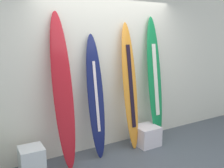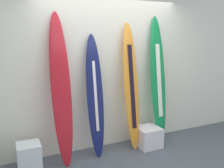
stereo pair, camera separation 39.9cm
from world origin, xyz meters
name	(u,v)px [view 2 (the right image)]	position (x,y,z in m)	size (l,w,h in m)	color
wall_back	(108,66)	(0.00, 1.30, 1.40)	(7.20, 0.20, 2.80)	silver
surfboard_crimson	(61,90)	(-0.91, 0.94, 1.12)	(0.30, 0.49, 2.26)	#B51821
surfboard_navy	(95,96)	(-0.37, 0.97, 0.97)	(0.29, 0.40, 1.94)	#141B4F
surfboard_sunset	(131,87)	(0.28, 0.96, 1.07)	(0.27, 0.41, 2.14)	orange
surfboard_emerald	(158,81)	(0.84, 0.99, 1.11)	(0.30, 0.39, 2.25)	#128040
display_block_left	(148,137)	(0.56, 0.84, 0.17)	(0.40, 0.40, 0.34)	white
display_block_center	(29,158)	(-1.43, 0.83, 0.21)	(0.33, 0.33, 0.42)	silver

